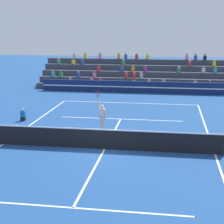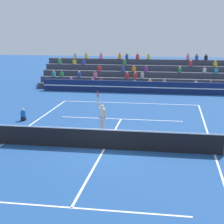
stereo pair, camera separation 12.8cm
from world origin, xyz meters
name	(u,v)px [view 1 (the left image)]	position (x,y,z in m)	size (l,w,h in m)	color
ground_plane	(105,149)	(0.00, 0.00, 0.00)	(120.00, 120.00, 0.00)	navy
court_lines	(105,149)	(0.00, 0.00, 0.00)	(11.10, 23.90, 0.01)	white
tennis_net	(105,139)	(0.00, 0.00, 0.54)	(12.00, 0.10, 1.10)	slate
sponsor_banner_wall	(135,87)	(0.00, 16.85, 0.55)	(18.00, 0.26, 1.10)	navy
bleacher_stand	(138,77)	(0.00, 20.65, 1.02)	(19.99, 4.75, 3.38)	#383D4C
ball_kid_courtside	(23,116)	(-6.37, 5.00, 0.33)	(0.30, 0.36, 0.84)	black
tennis_player	(102,117)	(-0.64, 2.87, 0.99)	(0.71, 0.68, 2.50)	beige
tennis_ball	(117,141)	(0.44, 1.30, 0.03)	(0.07, 0.07, 0.07)	#C6DB33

